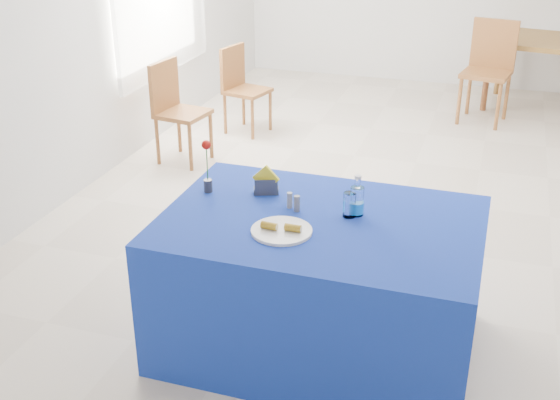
# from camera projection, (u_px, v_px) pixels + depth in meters

# --- Properties ---
(floor) EXTENTS (7.00, 7.00, 0.00)m
(floor) POSITION_uv_depth(u_px,v_px,m) (402.00, 198.00, 5.56)
(floor) COLOR beige
(floor) RESTS_ON ground
(plate) EXTENTS (0.30, 0.30, 0.01)m
(plate) POSITION_uv_depth(u_px,v_px,m) (282.00, 231.00, 3.39)
(plate) COLOR silver
(plate) RESTS_ON blue_table
(drinking_glass) EXTENTS (0.06, 0.06, 0.13)m
(drinking_glass) POSITION_uv_depth(u_px,v_px,m) (349.00, 205.00, 3.52)
(drinking_glass) COLOR white
(drinking_glass) RESTS_ON blue_table
(salt_shaker) EXTENTS (0.03, 0.03, 0.08)m
(salt_shaker) POSITION_uv_depth(u_px,v_px,m) (290.00, 200.00, 3.62)
(salt_shaker) COLOR slate
(salt_shaker) RESTS_ON blue_table
(pepper_shaker) EXTENTS (0.03, 0.03, 0.08)m
(pepper_shaker) POSITION_uv_depth(u_px,v_px,m) (297.00, 204.00, 3.59)
(pepper_shaker) COLOR slate
(pepper_shaker) RESTS_ON blue_table
(blue_table) EXTENTS (1.60, 1.10, 0.76)m
(blue_table) POSITION_uv_depth(u_px,v_px,m) (319.00, 284.00, 3.68)
(blue_table) COLOR #10319A
(blue_table) RESTS_ON floor
(water_bottle) EXTENTS (0.07, 0.07, 0.21)m
(water_bottle) POSITION_uv_depth(u_px,v_px,m) (357.00, 202.00, 3.54)
(water_bottle) COLOR white
(water_bottle) RESTS_ON blue_table
(napkin_holder) EXTENTS (0.15, 0.10, 0.17)m
(napkin_holder) POSITION_uv_depth(u_px,v_px,m) (266.00, 185.00, 3.78)
(napkin_holder) COLOR #38383D
(napkin_holder) RESTS_ON blue_table
(rose_vase) EXTENTS (0.05, 0.05, 0.30)m
(rose_vase) POSITION_uv_depth(u_px,v_px,m) (207.00, 167.00, 3.76)
(rose_vase) COLOR #292A2F
(rose_vase) RESTS_ON blue_table
(oak_table) EXTENTS (1.64, 1.19, 0.76)m
(oak_table) POSITION_uv_depth(u_px,v_px,m) (555.00, 47.00, 7.36)
(oak_table) COLOR brown
(oak_table) RESTS_ON floor
(chair_bg_left) EXTENTS (0.53, 0.53, 1.01)m
(chair_bg_left) POSITION_uv_depth(u_px,v_px,m) (489.00, 64.00, 7.09)
(chair_bg_left) COLOR #9D5F2D
(chair_bg_left) RESTS_ON floor
(chair_win_a) EXTENTS (0.45, 0.45, 0.88)m
(chair_win_a) POSITION_uv_depth(u_px,v_px,m) (175.00, 104.00, 6.09)
(chair_win_a) COLOR #9D5F2D
(chair_win_a) RESTS_ON floor
(chair_win_b) EXTENTS (0.45, 0.45, 0.84)m
(chair_win_b) POSITION_uv_depth(u_px,v_px,m) (241.00, 83.00, 6.81)
(chair_win_b) COLOR #9D5F2D
(chair_win_b) RESTS_ON floor
(banana_pieces) EXTENTS (0.20, 0.05, 0.04)m
(banana_pieces) POSITION_uv_depth(u_px,v_px,m) (281.00, 227.00, 3.37)
(banana_pieces) COLOR gold
(banana_pieces) RESTS_ON plate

